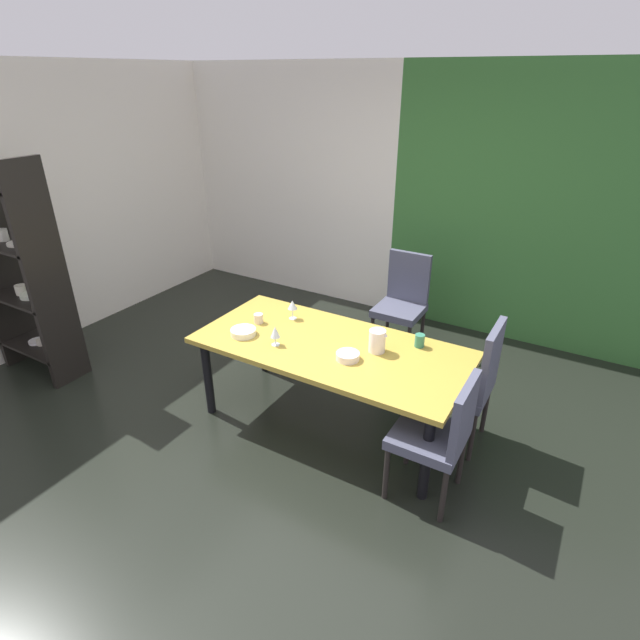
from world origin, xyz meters
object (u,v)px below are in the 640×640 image
(dining_table, at_px, (331,353))
(serving_bowl_near_window, at_px, (348,356))
(chair_right_near, at_px, (441,432))
(serving_bowl_north, at_px, (243,332))
(cup_left, at_px, (420,341))
(pitcher_center, at_px, (377,341))
(chair_right_far, at_px, (471,380))
(display_shelf, at_px, (21,270))
(wine_glass_rear, at_px, (292,305))
(wine_glass_near_shelf, at_px, (275,332))
(cup_front, at_px, (259,318))
(chair_head_far, at_px, (403,299))

(dining_table, distance_m, serving_bowl_near_window, 0.26)
(chair_right_near, xyz_separation_m, serving_bowl_north, (-1.63, 0.12, 0.22))
(cup_left, xyz_separation_m, pitcher_center, (-0.24, -0.22, 0.04))
(chair_right_far, height_order, serving_bowl_north, chair_right_far)
(display_shelf, relative_size, pitcher_center, 11.49)
(wine_glass_rear, xyz_separation_m, cup_left, (1.06, 0.08, -0.07))
(chair_right_near, bearing_deg, serving_bowl_near_window, 75.27)
(serving_bowl_north, bearing_deg, chair_right_near, -4.10)
(dining_table, distance_m, display_shelf, 2.82)
(wine_glass_near_shelf, relative_size, pitcher_center, 0.89)
(serving_bowl_north, relative_size, cup_front, 2.57)
(chair_head_far, relative_size, wine_glass_near_shelf, 6.45)
(wine_glass_rear, relative_size, pitcher_center, 0.95)
(serving_bowl_near_window, relative_size, cup_left, 1.70)
(dining_table, bearing_deg, cup_left, 28.50)
(display_shelf, height_order, pitcher_center, display_shelf)
(chair_right_far, distance_m, wine_glass_near_shelf, 1.46)
(wine_glass_rear, relative_size, cup_front, 2.11)
(wine_glass_near_shelf, distance_m, wine_glass_rear, 0.45)
(chair_head_far, distance_m, wine_glass_rear, 1.33)
(chair_head_far, bearing_deg, serving_bowl_near_window, 97.09)
(chair_head_far, height_order, cup_front, chair_head_far)
(chair_right_near, height_order, cup_front, chair_right_near)
(cup_front, xyz_separation_m, cup_left, (1.26, 0.29, 0.01))
(chair_head_far, bearing_deg, wine_glass_rear, 67.20)
(wine_glass_near_shelf, bearing_deg, chair_right_far, 21.56)
(serving_bowl_near_window, distance_m, cup_front, 0.90)
(dining_table, bearing_deg, pitcher_center, 14.95)
(display_shelf, bearing_deg, wine_glass_near_shelf, 10.73)
(chair_head_far, relative_size, cup_front, 12.85)
(wine_glass_near_shelf, xyz_separation_m, serving_bowl_near_window, (0.56, 0.09, -0.08))
(serving_bowl_north, bearing_deg, pitcher_center, 16.42)
(chair_right_near, height_order, display_shelf, display_shelf)
(chair_right_far, relative_size, serving_bowl_near_window, 6.00)
(wine_glass_near_shelf, relative_size, serving_bowl_near_window, 0.92)
(display_shelf, distance_m, pitcher_center, 3.15)
(chair_right_far, bearing_deg, serving_bowl_near_window, 119.58)
(display_shelf, xyz_separation_m, pitcher_center, (3.05, 0.74, -0.20))
(chair_right_near, height_order, cup_left, chair_right_near)
(dining_table, height_order, chair_head_far, chair_head_far)
(wine_glass_near_shelf, height_order, cup_front, wine_glass_near_shelf)
(display_shelf, xyz_separation_m, cup_left, (3.29, 0.97, -0.23))
(dining_table, distance_m, chair_right_near, 1.03)
(display_shelf, bearing_deg, chair_head_far, 37.21)
(dining_table, relative_size, display_shelf, 1.04)
(dining_table, relative_size, serving_bowl_near_window, 12.20)
(chair_right_far, bearing_deg, pitcher_center, 109.70)
(pitcher_center, bearing_deg, display_shelf, -166.31)
(chair_head_far, relative_size, cup_left, 10.03)
(chair_right_far, height_order, cup_left, chair_right_far)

